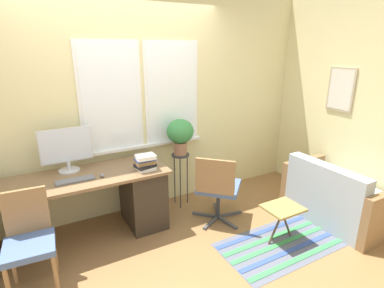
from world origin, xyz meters
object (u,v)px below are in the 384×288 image
keyboard (75,180)px  office_chair_swivel (218,187)px  desk_chair_wooden (29,239)px  couch_loveseat (336,199)px  mouse (102,175)px  folding_stool (283,210)px  book_stack (145,162)px  plant_stand (181,162)px  monitor (66,149)px  potted_plant (180,133)px

keyboard → office_chair_swivel: office_chair_swivel is taller
desk_chair_wooden → couch_loveseat: bearing=-5.8°
mouse → folding_stool: 1.92m
book_stack → office_chair_swivel: (0.78, -0.24, -0.37)m
office_chair_swivel → folding_stool: size_ratio=2.08×
book_stack → couch_loveseat: (2.06, -0.89, -0.55)m
keyboard → book_stack: (0.72, -0.07, 0.08)m
book_stack → desk_chair_wooden: bearing=-163.3°
keyboard → plant_stand: 1.33m
monitor → book_stack: 0.83m
keyboard → potted_plant: bearing=11.4°
book_stack → office_chair_swivel: bearing=-17.3°
keyboard → plant_stand: size_ratio=0.52×
keyboard → office_chair_swivel: 1.56m
couch_loveseat → plant_stand: bearing=50.4°
keyboard → desk_chair_wooden: bearing=-137.7°
couch_loveseat → potted_plant: size_ratio=2.60×
book_stack → folding_stool: bearing=-37.2°
mouse → folding_stool: (1.63, -0.94, -0.39)m
potted_plant → folding_stool: bearing=-64.1°
monitor → mouse: size_ratio=7.88×
office_chair_swivel → potted_plant: size_ratio=1.88×
potted_plant → plant_stand: bearing=0.0°
keyboard → desk_chair_wooden: 0.68m
monitor → folding_stool: 2.37m
couch_loveseat → desk_chair_wooden: bearing=80.6°
keyboard → couch_loveseat: size_ratio=0.31×
office_chair_swivel → couch_loveseat: (1.28, -0.65, -0.18)m
mouse → couch_loveseat: size_ratio=0.06×
desk_chair_wooden → potted_plant: potted_plant is taller
office_chair_swivel → couch_loveseat: office_chair_swivel is taller
potted_plant → couch_loveseat: bearing=-39.6°
couch_loveseat → plant_stand: size_ratio=1.66×
keyboard → desk_chair_wooden: (-0.46, -0.42, -0.27)m
mouse → potted_plant: 1.11m
plant_stand → folding_stool: size_ratio=1.74×
desk_chair_wooden → plant_stand: bearing=24.7°
book_stack → potted_plant: bearing=29.2°
mouse → office_chair_swivel: (1.24, -0.29, -0.30)m
mouse → folding_stool: size_ratio=0.16×
monitor → office_chair_swivel: monitor is taller
keyboard → mouse: size_ratio=5.52×
desk_chair_wooden → folding_stool: size_ratio=2.12×
mouse → potted_plant: size_ratio=0.15×
keyboard → potted_plant: size_ratio=0.81×
potted_plant → monitor: bearing=178.2°
book_stack → folding_stool: 1.55m
office_chair_swivel → desk_chair_wooden: bearing=47.9°
monitor → plant_stand: (1.32, -0.04, -0.39)m
plant_stand → potted_plant: potted_plant is taller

